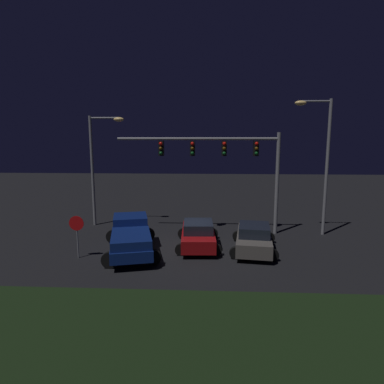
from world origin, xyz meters
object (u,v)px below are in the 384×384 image
street_lamp_left (99,157)px  street_lamp_right (321,152)px  car_sedan (254,238)px  pickup_truck (131,234)px  stop_sign (77,229)px  car_sedan_far (198,234)px  traffic_signal_gantry (225,156)px

street_lamp_left → street_lamp_right: 14.68m
car_sedan → street_lamp_right: (4.46, 3.36, 4.55)m
street_lamp_right → pickup_truck: bearing=-160.7°
stop_sign → pickup_truck: bearing=22.6°
car_sedan → car_sedan_far: size_ratio=1.03×
pickup_truck → street_lamp_left: size_ratio=0.75×
traffic_signal_gantry → street_lamp_left: 8.76m
car_sedan → car_sedan_far: (-3.07, 0.53, 0.00)m
pickup_truck → street_lamp_right: street_lamp_right is taller
car_sedan_far → street_lamp_left: size_ratio=0.58×
street_lamp_right → car_sedan_far: bearing=-159.4°
street_lamp_left → pickup_truck: bearing=-58.0°
pickup_truck → traffic_signal_gantry: 7.68m
pickup_truck → stop_sign: (-2.52, -1.05, 0.56)m
traffic_signal_gantry → street_lamp_right: bearing=-0.8°
pickup_truck → traffic_signal_gantry: traffic_signal_gantry is taller
car_sedan_far → traffic_signal_gantry: size_ratio=0.43×
car_sedan → street_lamp_left: street_lamp_left is taller
car_sedan → car_sedan_far: same height
traffic_signal_gantry → stop_sign: 9.83m
traffic_signal_gantry → street_lamp_left: bearing=169.9°
street_lamp_right → traffic_signal_gantry: bearing=179.2°
car_sedan_far → street_lamp_right: size_ratio=0.53×
car_sedan → street_lamp_right: 7.20m
pickup_truck → street_lamp_right: size_ratio=0.67×
pickup_truck → car_sedan_far: bearing=-87.6°
street_lamp_right → stop_sign: street_lamp_right is taller
car_sedan → stop_sign: (-9.21, -1.59, 0.82)m
traffic_signal_gantry → street_lamp_right: 5.97m
pickup_truck → car_sedan: 6.71m
street_lamp_left → traffic_signal_gantry: bearing=-10.1°
pickup_truck → street_lamp_left: bearing=17.9°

